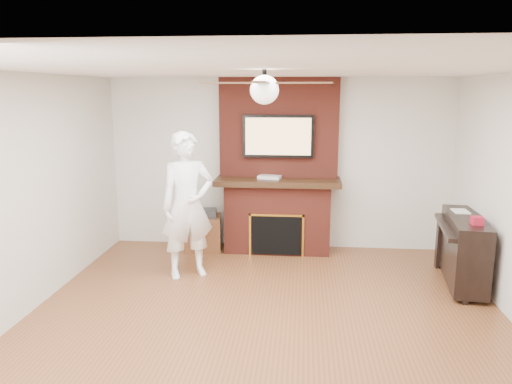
# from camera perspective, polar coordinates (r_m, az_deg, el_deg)

# --- Properties ---
(room_shell) EXTENTS (5.36, 5.86, 2.86)m
(room_shell) POSITION_cam_1_polar(r_m,az_deg,el_deg) (4.68, 0.93, -1.62)
(room_shell) COLOR brown
(room_shell) RESTS_ON ground
(fireplace) EXTENTS (1.78, 0.64, 2.50)m
(fireplace) POSITION_cam_1_polar(r_m,az_deg,el_deg) (7.22, 2.53, 0.99)
(fireplace) COLOR maroon
(fireplace) RESTS_ON ground
(tv) EXTENTS (1.00, 0.08, 0.60)m
(tv) POSITION_cam_1_polar(r_m,az_deg,el_deg) (7.08, 2.56, 6.38)
(tv) COLOR black
(tv) RESTS_ON fireplace
(ceiling_fan) EXTENTS (1.21, 1.21, 0.31)m
(ceiling_fan) POSITION_cam_1_polar(r_m,az_deg,el_deg) (4.55, 0.97, 11.75)
(ceiling_fan) COLOR black
(ceiling_fan) RESTS_ON room_shell
(person) EXTENTS (0.80, 0.72, 1.83)m
(person) POSITION_cam_1_polar(r_m,az_deg,el_deg) (6.25, -7.83, -1.51)
(person) COLOR white
(person) RESTS_ON ground
(side_table) EXTENTS (0.58, 0.58, 0.59)m
(side_table) POSITION_cam_1_polar(r_m,az_deg,el_deg) (7.45, -6.05, -4.42)
(side_table) COLOR #562F18
(side_table) RESTS_ON ground
(piano) EXTENTS (0.63, 1.33, 0.94)m
(piano) POSITION_cam_1_polar(r_m,az_deg,el_deg) (6.51, 22.62, -5.98)
(piano) COLOR black
(piano) RESTS_ON ground
(cable_box) EXTENTS (0.35, 0.24, 0.05)m
(cable_box) POSITION_cam_1_polar(r_m,az_deg,el_deg) (7.11, 1.55, 1.72)
(cable_box) COLOR silver
(cable_box) RESTS_ON fireplace
(candle_orange) EXTENTS (0.06, 0.06, 0.10)m
(candle_orange) POSITION_cam_1_polar(r_m,az_deg,el_deg) (7.30, 1.26, -6.52)
(candle_orange) COLOR #C18516
(candle_orange) RESTS_ON ground
(candle_green) EXTENTS (0.07, 0.07, 0.08)m
(candle_green) POSITION_cam_1_polar(r_m,az_deg,el_deg) (7.29, 2.80, -6.63)
(candle_green) COLOR #4D7930
(candle_green) RESTS_ON ground
(candle_cream) EXTENTS (0.09, 0.09, 0.12)m
(candle_cream) POSITION_cam_1_polar(r_m,az_deg,el_deg) (7.29, 3.19, -6.52)
(candle_cream) COLOR beige
(candle_cream) RESTS_ON ground
(candle_blue) EXTENTS (0.06, 0.06, 0.09)m
(candle_blue) POSITION_cam_1_polar(r_m,az_deg,el_deg) (7.23, 3.18, -6.79)
(candle_blue) COLOR teal
(candle_blue) RESTS_ON ground
(candle_green_extra) EXTENTS (0.07, 0.07, 0.08)m
(candle_green_extra) POSITION_cam_1_polar(r_m,az_deg,el_deg) (7.30, 2.67, -6.63)
(candle_green_extra) COLOR #3F752E
(candle_green_extra) RESTS_ON ground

